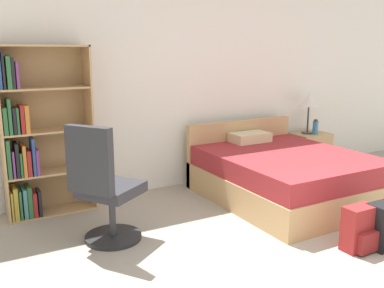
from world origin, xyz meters
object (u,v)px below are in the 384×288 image
object	(u,v)px
table_lamp	(309,101)
water_bottle	(315,127)
backpack_red	(360,230)
nightstand	(309,151)
bed	(282,174)
office_chair	(104,190)
bookshelf	(35,138)

from	to	relation	value
table_lamp	water_bottle	size ratio (longest dim) A/B	2.78
backpack_red	nightstand	bearing A→B (deg)	55.45
bed	office_chair	xyz separation A→B (m)	(-2.20, -0.18, 0.22)
bed	bookshelf	bearing A→B (deg)	161.83
bed	water_bottle	size ratio (longest dim) A/B	8.95
bookshelf	backpack_red	xyz separation A→B (m)	(2.29, -2.24, -0.64)
bookshelf	table_lamp	bearing A→B (deg)	-0.87
nightstand	table_lamp	world-z (taller)	table_lamp
table_lamp	backpack_red	size ratio (longest dim) A/B	1.49
bed	water_bottle	xyz separation A→B (m)	(1.18, 0.68, 0.35)
bookshelf	water_bottle	xyz separation A→B (m)	(3.78, -0.17, -0.19)
bookshelf	nightstand	world-z (taller)	bookshelf
office_chair	bookshelf	bearing A→B (deg)	110.80
bookshelf	backpack_red	bearing A→B (deg)	-44.39
bookshelf	water_bottle	size ratio (longest dim) A/B	8.26
table_lamp	backpack_red	world-z (taller)	table_lamp
bookshelf	bed	bearing A→B (deg)	-18.17
table_lamp	water_bottle	distance (m)	0.39
office_chair	bed	bearing A→B (deg)	4.75
nightstand	backpack_red	bearing A→B (deg)	-124.55
office_chair	backpack_red	size ratio (longest dim) A/B	2.78
bed	backpack_red	bearing A→B (deg)	-102.67
bookshelf	nightstand	size ratio (longest dim) A/B	3.29
backpack_red	bed	bearing A→B (deg)	77.33
nightstand	bookshelf	bearing A→B (deg)	179.04
bed	water_bottle	world-z (taller)	bed
table_lamp	backpack_red	xyz separation A→B (m)	(-1.45, -2.18, -0.82)
bookshelf	nightstand	xyz separation A→B (m)	(3.78, -0.06, -0.56)
bookshelf	office_chair	size ratio (longest dim) A/B	1.60
bed	water_bottle	bearing A→B (deg)	30.05
bed	office_chair	size ratio (longest dim) A/B	1.73
bookshelf	water_bottle	world-z (taller)	bookshelf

